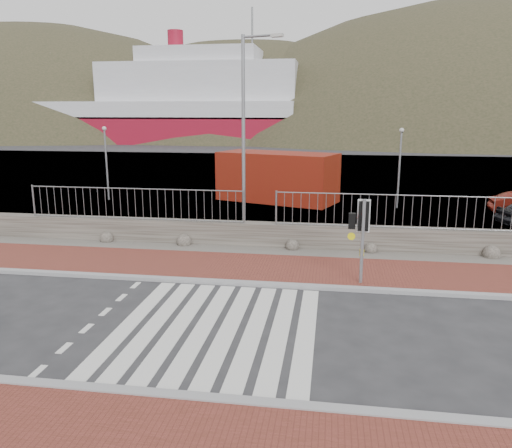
% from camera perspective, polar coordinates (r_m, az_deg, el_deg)
% --- Properties ---
extents(ground, '(220.00, 220.00, 0.00)m').
position_cam_1_polar(ground, '(12.01, -4.56, -11.75)').
color(ground, '#28282B').
rests_on(ground, ground).
extents(sidewalk_far, '(40.00, 3.00, 0.08)m').
position_cam_1_polar(sidewalk_far, '(16.11, -0.91, -5.04)').
color(sidewalk_far, brown).
rests_on(sidewalk_far, ground).
extents(kerb_near, '(40.00, 0.25, 0.12)m').
position_cam_1_polar(kerb_near, '(9.43, -8.95, -18.91)').
color(kerb_near, gray).
rests_on(kerb_near, ground).
extents(kerb_far, '(40.00, 0.25, 0.12)m').
position_cam_1_polar(kerb_far, '(14.71, -1.89, -6.78)').
color(kerb_far, gray).
rests_on(kerb_far, ground).
extents(zebra_crossing, '(4.62, 5.60, 0.01)m').
position_cam_1_polar(zebra_crossing, '(12.00, -4.56, -11.73)').
color(zebra_crossing, silver).
rests_on(zebra_crossing, ground).
extents(gravel_strip, '(40.00, 1.50, 0.06)m').
position_cam_1_polar(gravel_strip, '(18.00, 0.15, -3.13)').
color(gravel_strip, '#59544C').
rests_on(gravel_strip, ground).
extents(stone_wall, '(40.00, 0.60, 0.90)m').
position_cam_1_polar(stone_wall, '(18.66, 0.51, -1.22)').
color(stone_wall, '#454039').
rests_on(stone_wall, ground).
extents(railing, '(18.07, 0.07, 1.22)m').
position_cam_1_polar(railing, '(18.23, 0.45, 2.84)').
color(railing, gray).
rests_on(railing, stone_wall).
extents(quay, '(120.00, 40.00, 0.50)m').
position_cam_1_polar(quay, '(38.92, 4.85, 5.46)').
color(quay, '#4C4C4F').
rests_on(quay, ground).
extents(water, '(220.00, 50.00, 0.05)m').
position_cam_1_polar(water, '(73.73, 6.75, 8.90)').
color(water, '#3F4C54').
rests_on(water, ground).
extents(ferry, '(50.00, 16.00, 20.00)m').
position_cam_1_polar(ferry, '(83.10, -10.71, 12.91)').
color(ferry, maroon).
rests_on(ferry, ground).
extents(hills_backdrop, '(254.00, 90.00, 100.00)m').
position_cam_1_polar(hills_backdrop, '(102.51, 10.70, -3.23)').
color(hills_backdrop, '#2B2E1B').
rests_on(hills_backdrop, ground).
extents(traffic_signal_far, '(0.61, 0.23, 2.55)m').
position_cam_1_polar(traffic_signal_far, '(14.50, 12.03, 0.04)').
color(traffic_signal_far, gray).
rests_on(traffic_signal_far, ground).
extents(streetlight, '(1.59, 0.61, 7.66)m').
position_cam_1_polar(streetlight, '(18.96, -1.09, 10.81)').
color(streetlight, gray).
rests_on(streetlight, ground).
extents(shipping_container, '(7.02, 4.75, 2.70)m').
position_cam_1_polar(shipping_container, '(28.04, 2.44, 5.40)').
color(shipping_container, maroon).
rests_on(shipping_container, ground).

